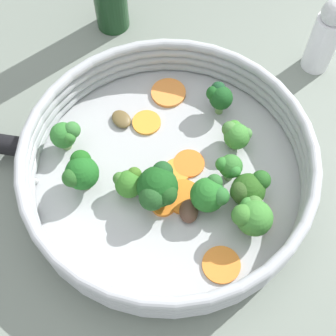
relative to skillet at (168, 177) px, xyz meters
The scene contains 27 objects.
ground_plane 0.01m from the skillet, ahead, with size 4.00×4.00×0.00m, color gray.
skillet is the anchor object (origin of this frame).
skillet_rim_wall 0.04m from the skillet, ahead, with size 0.35×0.35×0.05m.
skillet_rivet_left 0.16m from the skillet, behind, with size 0.01×0.01×0.01m, color #AFB2B8.
skillet_rivet_right 0.16m from the skillet, 155.44° to the right, with size 0.01×0.01×0.01m, color #B1B5B5.
carrot_slice_0 0.04m from the skillet, 40.84° to the right, with size 0.04×0.04×0.01m, color orange.
carrot_slice_1 0.12m from the skillet, ahead, with size 0.03×0.03×0.00m, color orange.
carrot_slice_2 0.03m from the skillet, 47.77° to the left, with size 0.04×0.04×0.00m, color orange.
carrot_slice_3 0.12m from the skillet, 109.86° to the left, with size 0.05×0.05×0.00m, color #F98F3D.
carrot_slice_4 0.04m from the skillet, 77.24° to the right, with size 0.03×0.03×0.01m, color orange.
carrot_slice_5 0.13m from the skillet, 42.64° to the right, with size 0.04×0.04×0.00m, color orange.
carrot_slice_6 0.08m from the skillet, 130.75° to the left, with size 0.04×0.04×0.00m, color orange.
carrot_slice_7 0.02m from the skillet, 38.65° to the left, with size 0.03×0.03×0.00m, color #F79B31.
broccoli_floret_0 0.10m from the skillet, 47.68° to the left, with size 0.04×0.04×0.04m.
broccoli_floret_1 0.05m from the skillet, 90.98° to the right, with size 0.05×0.06×0.05m.
broccoli_floret_2 0.06m from the skillet, 132.87° to the right, with size 0.04×0.04×0.04m.
broccoli_floret_3 0.07m from the skillet, 21.34° to the right, with size 0.04×0.04×0.05m.
broccoli_floret_4 0.11m from the skillet, 151.72° to the right, with size 0.04×0.05×0.05m.
broccoli_floret_5 0.12m from the skillet, 75.79° to the left, with size 0.04×0.03×0.04m.
broccoli_floret_6 0.14m from the skillet, behind, with size 0.04×0.03×0.04m.
broccoli_floret_7 0.10m from the skillet, ahead, with size 0.04×0.05×0.04m.
broccoli_floret_8 0.08m from the skillet, 16.23° to the left, with size 0.03×0.03×0.04m.
broccoli_floret_9 0.12m from the skillet, 16.30° to the right, with size 0.05×0.04×0.05m.
mushroom_piece_0 0.06m from the skillet, 45.18° to the right, with size 0.03×0.02×0.01m, color brown.
mushroom_piece_1 0.10m from the skillet, 148.00° to the left, with size 0.03×0.02×0.01m, color brown.
mushroom_piece_2 0.11m from the skillet, 162.07° to the right, with size 0.02×0.02×0.01m, color olive.
salt_shaker 0.29m from the skillet, 61.70° to the left, with size 0.04×0.04×0.12m.
Camera 1 is at (0.09, -0.25, 0.52)m, focal length 50.00 mm.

